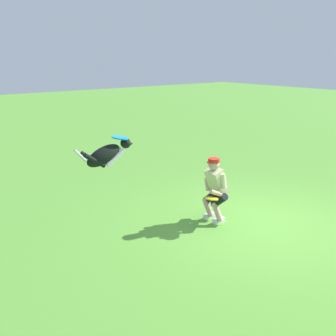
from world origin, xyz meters
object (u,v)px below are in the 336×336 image
Objects in this scene: person at (215,187)px; dog at (106,155)px; frisbee_flying at (120,138)px; frisbee_held at (212,199)px.

person is 1.29× the size of dog.
frisbee_flying reaches higher than dog.
dog is at bearing -3.64° from person.
person is 5.16× the size of frisbee_held.
dog is (2.20, -0.27, 0.96)m from person.
dog is 0.35m from frisbee_flying.
frisbee_flying is 1.05× the size of frisbee_held.
person reaches higher than frisbee_held.
person is at bearing 172.57° from frisbee_flying.
frisbee_flying is (-0.25, 0.02, 0.24)m from dog.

